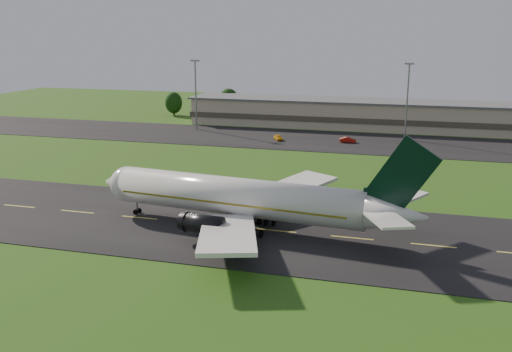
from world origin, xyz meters
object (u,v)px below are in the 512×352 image
(airliner, at_px, (243,198))
(terminal, at_px, (412,117))
(service_vehicle_b, at_px, (348,140))
(light_mast_centre, at_px, (408,92))
(service_vehicle_a, at_px, (278,137))
(light_mast_west, at_px, (196,86))

(airliner, xyz_separation_m, terminal, (22.47, 96.28, -0.67))
(airliner, height_order, service_vehicle_b, airliner)
(terminal, xyz_separation_m, light_mast_centre, (-1.40, -16.18, 8.75))
(terminal, relative_size, light_mast_centre, 7.13)
(airliner, height_order, service_vehicle_a, airliner)
(light_mast_centre, bearing_deg, terminal, 85.05)
(light_mast_west, bearing_deg, service_vehicle_a, -21.14)
(light_mast_west, xyz_separation_m, light_mast_centre, (60.00, 0.00, 0.00))
(service_vehicle_a, bearing_deg, light_mast_centre, -10.51)
(terminal, xyz_separation_m, service_vehicle_a, (-33.92, -26.81, -3.18))
(light_mast_centre, relative_size, service_vehicle_b, 4.85)
(terminal, height_order, light_mast_west, light_mast_west)
(airliner, bearing_deg, light_mast_centre, 81.49)
(airliner, bearing_deg, terminal, 83.09)
(terminal, distance_m, service_vehicle_b, 29.83)
(airliner, distance_m, service_vehicle_a, 70.51)
(airliner, relative_size, service_vehicle_b, 12.20)
(light_mast_west, height_order, service_vehicle_a, light_mast_west)
(terminal, distance_m, light_mast_west, 64.10)
(light_mast_west, relative_size, service_vehicle_a, 4.89)
(terminal, bearing_deg, light_mast_west, -165.24)
(terminal, xyz_separation_m, light_mast_west, (-61.40, -16.18, 8.75))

